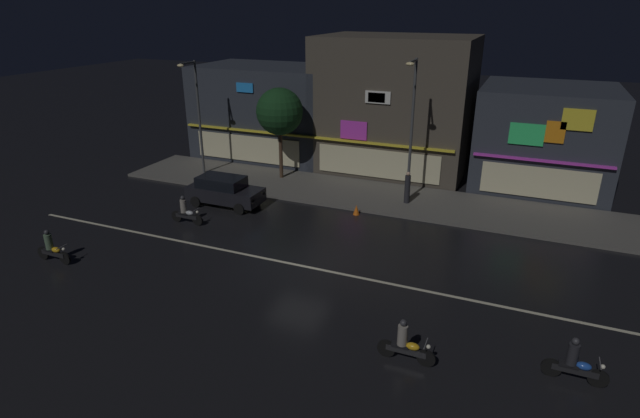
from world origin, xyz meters
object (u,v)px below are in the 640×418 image
object	(u,v)px
streetlamp_mid	(411,121)
parked_car_near_kerb	(224,191)
motorcycle_following	(405,344)
traffic_cone	(356,210)
pedestrian_on_sidewalk	(407,188)
motorcycle_lead	(574,364)
motorcycle_opposite_lane	(186,212)
motorcycle_trailing_far	(52,249)
streetlamp_west	(197,109)

from	to	relation	value
streetlamp_mid	parked_car_near_kerb	distance (m)	11.11
motorcycle_following	traffic_cone	distance (m)	12.29
pedestrian_on_sidewalk	motorcycle_following	distance (m)	13.89
motorcycle_lead	motorcycle_opposite_lane	bearing A→B (deg)	-20.51
motorcycle_opposite_lane	motorcycle_trailing_far	distance (m)	6.48
parked_car_near_kerb	streetlamp_mid	bearing A→B (deg)	24.45
parked_car_near_kerb	traffic_cone	bearing A→B (deg)	11.77
streetlamp_west	motorcycle_opposite_lane	distance (m)	8.95
pedestrian_on_sidewalk	motorcycle_trailing_far	world-z (taller)	pedestrian_on_sidewalk
parked_car_near_kerb	pedestrian_on_sidewalk	bearing A→B (deg)	22.75
streetlamp_west	motorcycle_lead	bearing A→B (deg)	-29.47
streetlamp_west	motorcycle_opposite_lane	world-z (taller)	streetlamp_west
motorcycle_lead	traffic_cone	world-z (taller)	motorcycle_lead
motorcycle_lead	motorcycle_opposite_lane	xyz separation A→B (m)	(-18.17, 5.41, 0.00)
pedestrian_on_sidewalk	parked_car_near_kerb	distance (m)	10.37
streetlamp_west	parked_car_near_kerb	xyz separation A→B (m)	(4.38, -4.05, -3.56)
motorcycle_trailing_far	streetlamp_west	bearing A→B (deg)	-92.01
pedestrian_on_sidewalk	parked_car_near_kerb	size ratio (longest dim) A/B	0.43
parked_car_near_kerb	motorcycle_lead	distance (m)	19.64
motorcycle_lead	traffic_cone	xyz separation A→B (m)	(-10.34, 9.99, -0.36)
motorcycle_opposite_lane	traffic_cone	world-z (taller)	motorcycle_opposite_lane
motorcycle_opposite_lane	motorcycle_trailing_far	size ratio (longest dim) A/B	1.00
streetlamp_mid	pedestrian_on_sidewalk	bearing A→B (deg)	-72.56
motorcycle_lead	motorcycle_following	bearing A→B (deg)	8.08
parked_car_near_kerb	motorcycle_trailing_far	bearing A→B (deg)	-110.40
streetlamp_mid	motorcycle_opposite_lane	distance (m)	13.01
motorcycle_opposite_lane	streetlamp_west	bearing A→B (deg)	124.70
motorcycle_trailing_far	motorcycle_lead	bearing A→B (deg)	174.29
motorcycle_opposite_lane	motorcycle_following	bearing A→B (deg)	-20.41
streetlamp_mid	motorcycle_following	world-z (taller)	streetlamp_mid
motorcycle_opposite_lane	motorcycle_lead	bearing A→B (deg)	-10.96
motorcycle_following	traffic_cone	bearing A→B (deg)	-55.78
traffic_cone	pedestrian_on_sidewalk	bearing A→B (deg)	48.66
parked_car_near_kerb	traffic_cone	xyz separation A→B (m)	(7.39, 1.54, -0.59)
streetlamp_west	pedestrian_on_sidewalk	world-z (taller)	streetlamp_west
parked_car_near_kerb	motorcycle_trailing_far	xyz separation A→B (m)	(-3.29, -8.85, -0.24)
motorcycle_following	motorcycle_trailing_far	bearing A→B (deg)	5.85
streetlamp_mid	parked_car_near_kerb	world-z (taller)	streetlamp_mid
streetlamp_mid	motorcycle_following	bearing A→B (deg)	-76.48
pedestrian_on_sidewalk	traffic_cone	distance (m)	3.37
parked_car_near_kerb	motorcycle_lead	bearing A→B (deg)	-25.47
streetlamp_mid	pedestrian_on_sidewalk	world-z (taller)	streetlamp_mid
traffic_cone	motorcycle_lead	bearing A→B (deg)	-44.00
streetlamp_mid	streetlamp_west	bearing A→B (deg)	-178.93
pedestrian_on_sidewalk	motorcycle_opposite_lane	size ratio (longest dim) A/B	0.97
motorcycle_opposite_lane	traffic_cone	bearing A→B (deg)	35.92
motorcycle_lead	motorcycle_following	world-z (taller)	same
streetlamp_mid	motorcycle_opposite_lane	bearing A→B (deg)	-143.48
streetlamp_mid	motorcycle_trailing_far	xyz separation A→B (m)	(-12.76, -13.16, -4.13)
motorcycle_opposite_lane	traffic_cone	xyz separation A→B (m)	(7.83, 4.57, -0.36)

